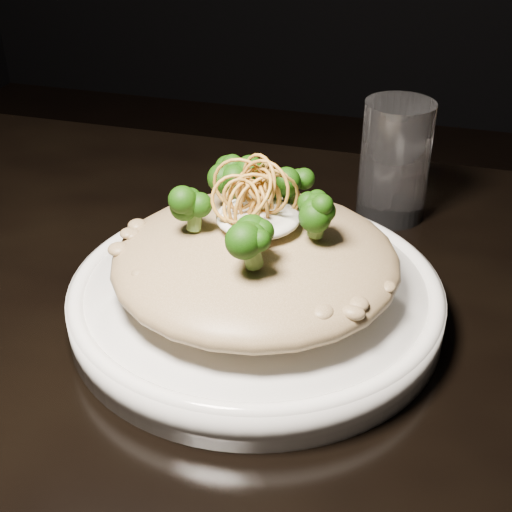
# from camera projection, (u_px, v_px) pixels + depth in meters

# --- Properties ---
(table) EXTENTS (1.10, 0.80, 0.75)m
(table) POSITION_uv_depth(u_px,v_px,m) (337.00, 473.00, 0.53)
(table) COLOR black
(table) RESTS_ON ground
(plate) EXTENTS (0.29, 0.29, 0.03)m
(plate) POSITION_uv_depth(u_px,v_px,m) (256.00, 300.00, 0.55)
(plate) COLOR white
(plate) RESTS_ON table
(risotto) EXTENTS (0.21, 0.21, 0.05)m
(risotto) POSITION_uv_depth(u_px,v_px,m) (256.00, 260.00, 0.53)
(risotto) COLOR brown
(risotto) RESTS_ON plate
(broccoli) EXTENTS (0.14, 0.14, 0.05)m
(broccoli) POSITION_uv_depth(u_px,v_px,m) (261.00, 198.00, 0.51)
(broccoli) COLOR black
(broccoli) RESTS_ON risotto
(cheese) EXTENTS (0.06, 0.06, 0.02)m
(cheese) POSITION_uv_depth(u_px,v_px,m) (258.00, 217.00, 0.52)
(cheese) COLOR white
(cheese) RESTS_ON risotto
(shallots) EXTENTS (0.05, 0.05, 0.03)m
(shallots) POSITION_uv_depth(u_px,v_px,m) (252.00, 186.00, 0.51)
(shallots) COLOR brown
(shallots) RESTS_ON cheese
(drinking_glass) EXTENTS (0.07, 0.07, 0.11)m
(drinking_glass) POSITION_uv_depth(u_px,v_px,m) (395.00, 161.00, 0.67)
(drinking_glass) COLOR white
(drinking_glass) RESTS_ON table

